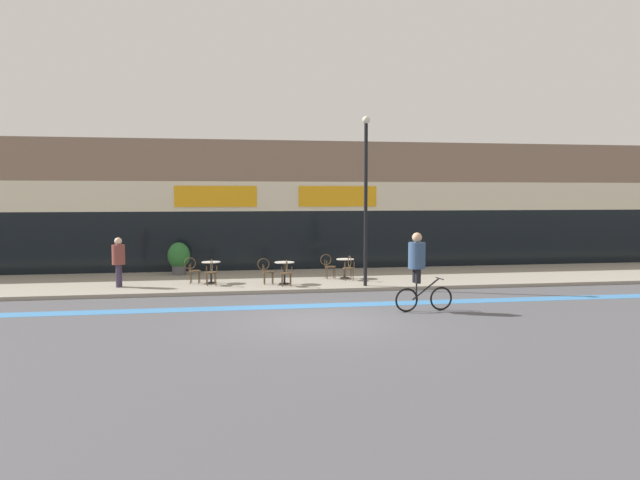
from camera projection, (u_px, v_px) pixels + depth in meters
ground_plane at (319, 321)px, 15.72m from camera, size 120.00×120.00×0.00m
sidewalk_slab at (286, 280)px, 22.85m from camera, size 40.00×5.50×0.12m
storefront_facade at (273, 206)px, 27.29m from camera, size 40.00×4.06×5.39m
bike_lane_stripe at (306, 306)px, 17.82m from camera, size 36.00×0.70×0.01m
bistro_table_0 at (211, 268)px, 21.62m from camera, size 0.65×0.65×0.74m
bistro_table_1 at (284, 268)px, 21.39m from camera, size 0.68×0.68×0.76m
bistro_table_2 at (345, 264)px, 22.87m from camera, size 0.64×0.64×0.71m
cafe_chair_0_near at (211, 270)px, 21.00m from camera, size 0.45×0.60×0.90m
cafe_chair_0_side at (193, 269)px, 21.52m from camera, size 0.59×0.44×0.90m
cafe_chair_1_near at (287, 271)px, 20.77m from camera, size 0.41×0.58×0.90m
cafe_chair_1_side at (266, 269)px, 21.28m from camera, size 0.58×0.41×0.90m
cafe_chair_2_near at (349, 266)px, 22.25m from camera, size 0.42×0.58×0.90m
cafe_chair_2_side at (328, 265)px, 22.76m from camera, size 0.58×0.41×0.90m
planter_pot at (179, 257)px, 23.86m from camera, size 0.84×0.84×1.24m
lamp_post at (366, 189)px, 20.76m from camera, size 0.26×0.26×5.66m
cyclist_0 at (418, 264)px, 16.92m from camera, size 1.67×0.54×2.16m
pedestrian_near_end at (119, 258)px, 20.64m from camera, size 0.50×0.50×1.65m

